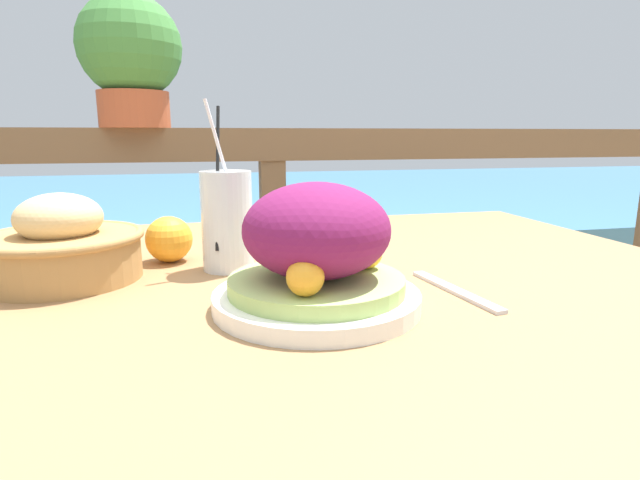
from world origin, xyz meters
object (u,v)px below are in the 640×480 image
Objects in this scene: salad_plate at (317,254)px; drink_glass at (227,220)px; bread_basket at (62,246)px; potted_plant at (130,56)px.

salad_plate is 0.22m from drink_glass.
salad_plate is 1.12× the size of bread_basket.
salad_plate is 0.38m from bread_basket.
drink_glass is at bearing 115.08° from salad_plate.
potted_plant is (-0.20, 0.69, 0.33)m from drink_glass.
bread_basket is at bearing -178.15° from drink_glass.
potted_plant reaches higher than bread_basket.
drink_glass is 1.14× the size of bread_basket.
salad_plate is at bearing -71.62° from potted_plant.
bread_basket is at bearing -92.12° from potted_plant.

